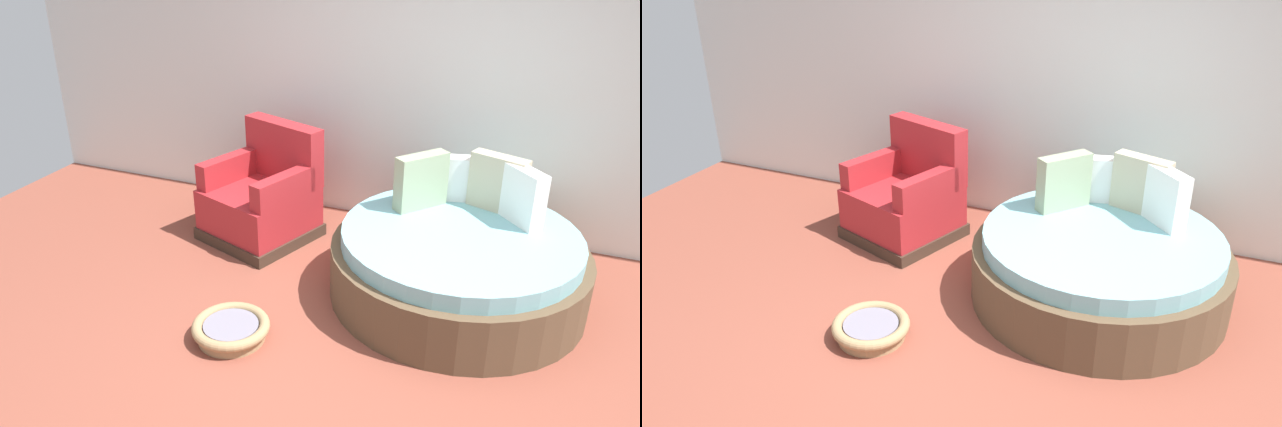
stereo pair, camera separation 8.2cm
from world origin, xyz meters
TOP-DOWN VIEW (x-y plane):
  - ground_plane at (0.00, 0.00)m, footprint 8.00×8.00m
  - back_wall at (0.00, 2.24)m, footprint 8.00×0.12m
  - round_daybed at (0.41, 1.14)m, footprint 1.80×1.80m
  - red_armchair at (-1.29, 1.46)m, footprint 1.01×1.01m
  - pet_basket at (-0.83, 0.06)m, footprint 0.51×0.51m

SIDE VIEW (x-z plane):
  - ground_plane at x=0.00m, z-range -0.02..0.00m
  - pet_basket at x=-0.83m, z-range 0.01..0.14m
  - round_daybed at x=0.41m, z-range -0.20..0.74m
  - red_armchair at x=-1.29m, z-range -0.14..0.80m
  - back_wall at x=0.00m, z-range 0.00..2.96m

